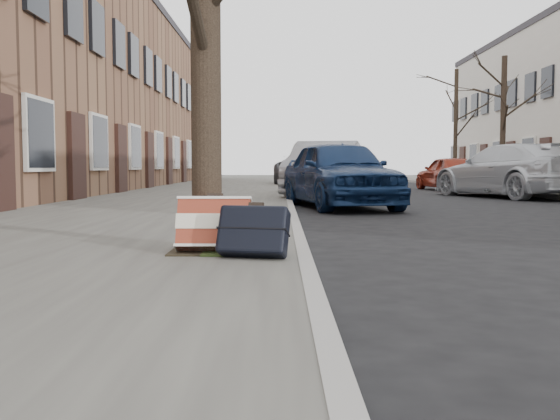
{
  "coord_description": "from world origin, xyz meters",
  "views": [
    {
      "loc": [
        -1.46,
        -4.41,
        0.87
      ],
      "look_at": [
        -1.46,
        0.8,
        0.51
      ],
      "focal_mm": 40.0,
      "sensor_mm": 36.0,
      "label": 1
    }
  ],
  "objects_px": {
    "suitcase_navy": "(253,231)",
    "car_near_front": "(339,173)",
    "car_near_mid": "(326,170)",
    "suitcase_red": "(214,225)"
  },
  "relations": [
    {
      "from": "suitcase_navy",
      "to": "car_near_front",
      "type": "xyz_separation_m",
      "value": [
        1.47,
        8.07,
        0.39
      ]
    },
    {
      "from": "suitcase_red",
      "to": "car_near_front",
      "type": "bearing_deg",
      "value": 77.83
    },
    {
      "from": "suitcase_red",
      "to": "suitcase_navy",
      "type": "relative_size",
      "value": 1.1
    },
    {
      "from": "car_near_mid",
      "to": "suitcase_red",
      "type": "bearing_deg",
      "value": -86.73
    },
    {
      "from": "suitcase_red",
      "to": "suitcase_navy",
      "type": "distance_m",
      "value": 0.47
    },
    {
      "from": "car_near_front",
      "to": "car_near_mid",
      "type": "xyz_separation_m",
      "value": [
        0.01,
        3.93,
        0.06
      ]
    },
    {
      "from": "suitcase_navy",
      "to": "car_near_mid",
      "type": "height_order",
      "value": "car_near_mid"
    },
    {
      "from": "suitcase_red",
      "to": "car_near_mid",
      "type": "relative_size",
      "value": 0.13
    },
    {
      "from": "car_near_front",
      "to": "car_near_mid",
      "type": "relative_size",
      "value": 0.89
    },
    {
      "from": "suitcase_navy",
      "to": "car_near_front",
      "type": "distance_m",
      "value": 8.21
    }
  ]
}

